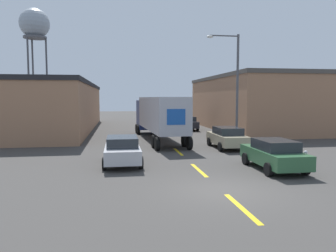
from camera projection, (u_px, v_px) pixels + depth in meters
ground_plane at (222, 190)px, 13.15m from camera, size 160.00×160.00×0.00m
road_centerline at (199, 170)px, 16.84m from camera, size 0.20×14.86×0.01m
warehouse_left at (48, 106)px, 38.37m from camera, size 10.52×29.23×5.44m
warehouse_right at (259, 103)px, 39.57m from camera, size 11.95×21.13×6.28m
semi_truck at (158, 114)px, 28.89m from camera, size 3.40×13.74×3.78m
parked_car_right_far at (187, 123)px, 38.08m from camera, size 2.11×4.51×1.57m
parked_car_right_near at (274, 154)px, 16.92m from camera, size 2.11×4.51×1.57m
parked_car_left_near at (122, 150)px, 18.26m from camera, size 2.11×4.51×1.57m
parked_car_right_mid at (227, 137)px, 24.13m from camera, size 2.11×4.51×1.57m
water_tower at (35, 26)px, 50.56m from camera, size 4.56×4.56×17.47m
street_lamp at (234, 81)px, 26.89m from camera, size 2.75×0.32×8.88m
fire_hydrant at (305, 160)px, 17.02m from camera, size 0.22×0.22×0.98m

